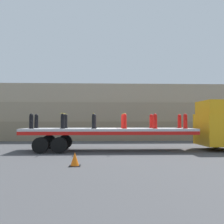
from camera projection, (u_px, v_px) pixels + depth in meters
name	position (u px, v px, depth m)	size (l,w,h in m)	color
ground_plane	(109.00, 151.00, 15.32)	(120.00, 120.00, 0.00)	#474749
rock_cliff	(106.00, 112.00, 24.16)	(60.00, 3.30, 5.25)	#84755B
truck_cab	(219.00, 125.00, 15.65)	(2.23, 2.75, 3.09)	orange
flatbed_trailer	(98.00, 132.00, 15.33)	(10.37, 2.66, 1.37)	#B2B2B7
fire_hydrant_black_near_0	(31.00, 121.00, 14.63)	(0.30, 0.44, 0.90)	black
fire_hydrant_black_far_0	(36.00, 121.00, 15.76)	(0.30, 0.44, 0.90)	black
fire_hydrant_black_near_1	(63.00, 121.00, 14.71)	(0.30, 0.44, 0.90)	black
fire_hydrant_black_far_1	(65.00, 121.00, 15.84)	(0.30, 0.44, 0.90)	black
fire_hydrant_black_near_2	(94.00, 121.00, 14.78)	(0.30, 0.44, 0.90)	black
fire_hydrant_black_far_2	(94.00, 121.00, 15.91)	(0.30, 0.44, 0.90)	black
fire_hydrant_red_near_3	(125.00, 121.00, 14.85)	(0.30, 0.44, 0.90)	red
fire_hydrant_red_far_3	(123.00, 121.00, 15.98)	(0.30, 0.44, 0.90)	red
fire_hydrant_red_near_4	(155.00, 121.00, 14.93)	(0.30, 0.44, 0.90)	red
fire_hydrant_red_far_4	(151.00, 121.00, 16.06)	(0.30, 0.44, 0.90)	red
fire_hydrant_red_near_5	(185.00, 121.00, 15.00)	(0.30, 0.44, 0.90)	red
fire_hydrant_red_far_5	(179.00, 121.00, 16.13)	(0.30, 0.44, 0.90)	red
cargo_strap_rear	(64.00, 114.00, 15.29)	(0.05, 2.77, 0.01)	yellow
cargo_strap_middle	(94.00, 114.00, 15.36)	(0.05, 2.77, 0.01)	yellow
cargo_strap_front	(124.00, 114.00, 15.43)	(0.05, 2.77, 0.01)	yellow
traffic_cone	(75.00, 159.00, 10.13)	(0.45, 0.45, 0.57)	black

